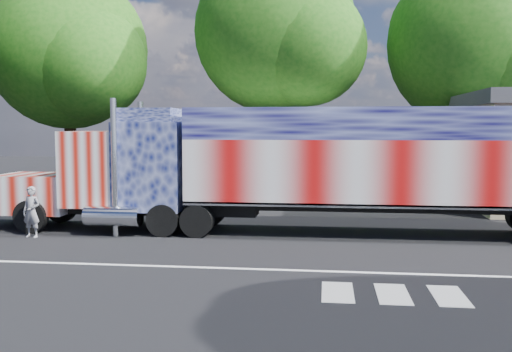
# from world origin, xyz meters

# --- Properties ---
(ground) EXTENTS (100.00, 100.00, 0.00)m
(ground) POSITION_xyz_m (0.00, 0.00, 0.00)
(ground) COLOR black
(lane_markings) EXTENTS (30.00, 2.67, 0.01)m
(lane_markings) POSITION_xyz_m (1.71, -3.77, 0.01)
(lane_markings) COLOR silver
(lane_markings) RESTS_ON ground
(semi_truck) EXTENTS (21.66, 3.42, 4.62)m
(semi_truck) POSITION_xyz_m (2.18, 2.23, 2.38)
(semi_truck) COLOR black
(semi_truck) RESTS_ON ground
(coach_bus) EXTENTS (12.25, 2.85, 3.56)m
(coach_bus) POSITION_xyz_m (-1.44, 11.86, 1.85)
(coach_bus) COLOR silver
(coach_bus) RESTS_ON ground
(woman) EXTENTS (0.68, 0.50, 1.71)m
(woman) POSITION_xyz_m (-7.20, 0.35, 0.85)
(woman) COLOR slate
(woman) RESTS_ON ground
(tree_ne_a) EXTENTS (9.85, 9.38, 12.96)m
(tree_ne_a) POSITION_xyz_m (10.68, 16.00, 8.21)
(tree_ne_a) COLOR black
(tree_ne_a) RESTS_ON ground
(tree_nw_a) EXTENTS (9.91, 9.44, 12.98)m
(tree_nw_a) POSITION_xyz_m (-12.81, 15.68, 8.21)
(tree_nw_a) COLOR black
(tree_nw_a) RESTS_ON ground
(tree_n_mid) EXTENTS (9.84, 9.37, 13.80)m
(tree_n_mid) POSITION_xyz_m (-0.31, 15.95, 9.06)
(tree_n_mid) COLOR black
(tree_n_mid) RESTS_ON ground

